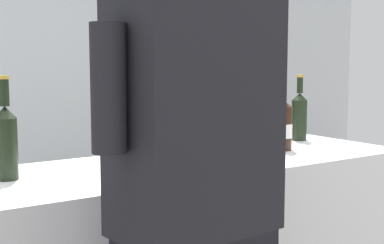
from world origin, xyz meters
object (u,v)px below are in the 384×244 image
object	(u,v)px
wine_bottle_1	(186,132)
wine_glass	(256,128)
wine_bottle_4	(242,120)
person_server	(155,166)
potted_shrub	(234,144)
wine_bottle_7	(216,125)
wine_bottle_0	(237,128)
wine_bottle_3	(248,120)
wine_bottle_6	(299,115)
wine_bottle_2	(282,125)
wine_bottle_5	(6,139)

from	to	relation	value
wine_bottle_1	wine_glass	distance (m)	0.31
wine_bottle_4	person_server	size ratio (longest dim) A/B	0.20
wine_bottle_4	potted_shrub	world-z (taller)	wine_bottle_4
wine_bottle_7	wine_glass	size ratio (longest dim) A/B	1.88
wine_bottle_0	wine_glass	distance (m)	0.11
wine_bottle_3	wine_bottle_0	bearing A→B (deg)	-139.54
wine_bottle_0	wine_bottle_6	size ratio (longest dim) A/B	1.06
wine_bottle_3	potted_shrub	distance (m)	1.25
wine_bottle_2	wine_bottle_6	distance (m)	0.31
wine_bottle_3	wine_bottle_5	world-z (taller)	wine_bottle_3
wine_bottle_3	wine_bottle_4	xyz separation A→B (m)	(0.06, 0.11, -0.01)
wine_bottle_0	wine_bottle_2	world-z (taller)	wine_bottle_0
wine_bottle_3	person_server	size ratio (longest dim) A/B	0.20
wine_bottle_1	person_server	bearing A→B (deg)	68.22
wine_bottle_3	wine_bottle_5	xyz separation A→B (m)	(-0.97, 0.04, -0.01)
wine_bottle_4	potted_shrub	size ratio (longest dim) A/B	0.27
wine_bottle_2	wine_bottle_6	bearing A→B (deg)	32.03
wine_bottle_4	wine_bottle_2	bearing A→B (deg)	-50.12
wine_bottle_1	wine_bottle_6	xyz separation A→B (m)	(0.81, 0.24, -0.00)
wine_bottle_1	person_server	size ratio (longest dim) A/B	0.19
potted_shrub	wine_bottle_6	bearing A→B (deg)	-107.66
wine_bottle_2	wine_bottle_4	bearing A→B (deg)	129.88
wine_bottle_0	potted_shrub	size ratio (longest dim) A/B	0.27
wine_bottle_0	wine_bottle_7	bearing A→B (deg)	77.04
wine_bottle_4	wine_glass	size ratio (longest dim) A/B	1.89
wine_bottle_1	person_server	distance (m)	0.87
wine_bottle_4	wine_bottle_7	distance (m)	0.19
wine_bottle_6	wine_bottle_7	size ratio (longest dim) A/B	0.93
wine_bottle_4	wine_bottle_5	bearing A→B (deg)	-175.82
wine_bottle_1	wine_bottle_7	xyz separation A→B (m)	(0.25, 0.16, -0.00)
wine_bottle_1	person_server	xyz separation A→B (m)	(0.31, 0.76, -0.28)
wine_bottle_2	wine_bottle_5	xyz separation A→B (m)	(-1.14, 0.06, 0.02)
potted_shrub	wine_bottle_1	bearing A→B (deg)	-134.66
wine_bottle_0	wine_bottle_3	size ratio (longest dim) A/B	0.98
wine_bottle_3	potted_shrub	bearing A→B (deg)	54.38
wine_bottle_0	wine_glass	xyz separation A→B (m)	(0.11, 0.02, -0.01)
wine_bottle_1	wine_glass	size ratio (longest dim) A/B	1.78
wine_bottle_1	wine_bottle_2	xyz separation A→B (m)	(0.54, 0.08, -0.02)
wine_bottle_1	wine_glass	bearing A→B (deg)	-3.87
wine_bottle_4	wine_bottle_1	bearing A→B (deg)	-153.59
wine_bottle_0	wine_bottle_4	xyz separation A→B (m)	(0.23, 0.25, -0.01)
wine_bottle_6	wine_glass	bearing A→B (deg)	-151.83
wine_bottle_0	wine_bottle_1	distance (m)	0.21
wine_bottle_5	wine_bottle_6	world-z (taller)	wine_bottle_5
wine_bottle_6	wine_bottle_5	bearing A→B (deg)	-175.69
wine_bottle_7	person_server	bearing A→B (deg)	84.48
wine_bottle_5	person_server	xyz separation A→B (m)	(0.90, 0.63, -0.29)
wine_bottle_5	wine_bottle_0	bearing A→B (deg)	-12.66
wine_bottle_4	wine_bottle_6	bearing A→B (deg)	4.68
wine_glass	wine_bottle_6	bearing A→B (deg)	28.17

